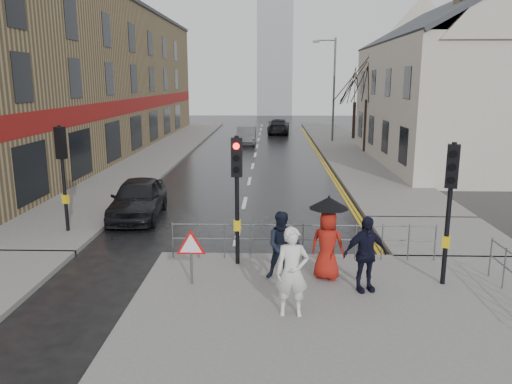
# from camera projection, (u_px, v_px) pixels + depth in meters

# --- Properties ---
(ground) EXTENTS (120.00, 120.00, 0.00)m
(ground) POSITION_uv_depth(u_px,v_px,m) (230.00, 271.00, 13.11)
(ground) COLOR black
(ground) RESTS_ON ground
(near_pavement) EXTENTS (10.00, 9.00, 0.14)m
(near_pavement) POSITION_uv_depth(u_px,v_px,m) (370.00, 337.00, 9.59)
(near_pavement) COLOR #605E5B
(near_pavement) RESTS_ON ground
(left_pavement) EXTENTS (4.00, 44.00, 0.14)m
(left_pavement) POSITION_uv_depth(u_px,v_px,m) (166.00, 149.00, 35.72)
(left_pavement) COLOR #605E5B
(left_pavement) RESTS_ON ground
(right_pavement) EXTENTS (4.00, 40.00, 0.14)m
(right_pavement) POSITION_uv_depth(u_px,v_px,m) (344.00, 147.00, 37.28)
(right_pavement) COLOR #605E5B
(right_pavement) RESTS_ON ground
(pavement_bridge_right) EXTENTS (4.00, 4.20, 0.14)m
(pavement_bridge_right) POSITION_uv_depth(u_px,v_px,m) (441.00, 236.00, 15.82)
(pavement_bridge_right) COLOR #605E5B
(pavement_bridge_right) RESTS_ON ground
(building_left_terrace) EXTENTS (8.00, 42.00, 10.00)m
(building_left_terrace) POSITION_uv_depth(u_px,v_px,m) (79.00, 79.00, 33.83)
(building_left_terrace) COLOR olive
(building_left_terrace) RESTS_ON ground
(building_right_cream) EXTENTS (9.00, 16.40, 10.10)m
(building_right_cream) POSITION_uv_depth(u_px,v_px,m) (458.00, 83.00, 29.26)
(building_right_cream) COLOR #BBB1A3
(building_right_cream) RESTS_ON ground
(church_tower) EXTENTS (5.00, 5.00, 18.00)m
(church_tower) POSITION_uv_depth(u_px,v_px,m) (275.00, 51.00, 71.57)
(church_tower) COLOR #989BA0
(church_tower) RESTS_ON ground
(traffic_signal_near_left) EXTENTS (0.28, 0.27, 3.40)m
(traffic_signal_near_left) POSITION_uv_depth(u_px,v_px,m) (237.00, 178.00, 12.75)
(traffic_signal_near_left) COLOR black
(traffic_signal_near_left) RESTS_ON near_pavement
(traffic_signal_near_right) EXTENTS (0.34, 0.33, 3.40)m
(traffic_signal_near_right) POSITION_uv_depth(u_px,v_px,m) (451.00, 189.00, 11.43)
(traffic_signal_near_right) COLOR black
(traffic_signal_near_right) RESTS_ON near_pavement
(traffic_signal_far_left) EXTENTS (0.34, 0.33, 3.40)m
(traffic_signal_far_left) POSITION_uv_depth(u_px,v_px,m) (62.00, 160.00, 15.66)
(traffic_signal_far_left) COLOR black
(traffic_signal_far_left) RESTS_ON left_pavement
(guard_railing_front) EXTENTS (7.14, 0.04, 1.00)m
(guard_railing_front) POSITION_uv_depth(u_px,v_px,m) (303.00, 234.00, 13.45)
(guard_railing_front) COLOR #595B5E
(guard_railing_front) RESTS_ON near_pavement
(warning_sign) EXTENTS (0.80, 0.07, 1.35)m
(warning_sign) POSITION_uv_depth(u_px,v_px,m) (191.00, 248.00, 11.73)
(warning_sign) COLOR #595B5E
(warning_sign) RESTS_ON near_pavement
(street_lamp) EXTENTS (1.83, 0.25, 8.00)m
(street_lamp) POSITION_uv_depth(u_px,v_px,m) (332.00, 83.00, 39.22)
(street_lamp) COLOR #595B5E
(street_lamp) RESTS_ON right_pavement
(tree_near) EXTENTS (2.40, 2.40, 6.58)m
(tree_near) POSITION_uv_depth(u_px,v_px,m) (368.00, 77.00, 33.22)
(tree_near) COLOR black
(tree_near) RESTS_ON right_pavement
(tree_far) EXTENTS (2.40, 2.40, 5.64)m
(tree_far) POSITION_uv_depth(u_px,v_px,m) (355.00, 86.00, 41.16)
(tree_far) COLOR black
(tree_far) RESTS_ON right_pavement
(pedestrian_a) EXTENTS (0.69, 0.46, 1.87)m
(pedestrian_a) POSITION_uv_depth(u_px,v_px,m) (292.00, 272.00, 10.16)
(pedestrian_a) COLOR silver
(pedestrian_a) RESTS_ON near_pavement
(pedestrian_b) EXTENTS (0.84, 0.66, 1.68)m
(pedestrian_b) POSITION_uv_depth(u_px,v_px,m) (283.00, 245.00, 12.10)
(pedestrian_b) COLOR black
(pedestrian_b) RESTS_ON near_pavement
(pedestrian_with_umbrella) EXTENTS (0.98, 0.96, 2.05)m
(pedestrian_with_umbrella) POSITION_uv_depth(u_px,v_px,m) (328.00, 235.00, 12.02)
(pedestrian_with_umbrella) COLOR #A21C12
(pedestrian_with_umbrella) RESTS_ON near_pavement
(pedestrian_d) EXTENTS (1.11, 0.69, 1.77)m
(pedestrian_d) POSITION_uv_depth(u_px,v_px,m) (365.00, 254.00, 11.37)
(pedestrian_d) COLOR black
(pedestrian_d) RESTS_ON near_pavement
(car_parked) EXTENTS (1.96, 4.32, 1.44)m
(car_parked) POSITION_uv_depth(u_px,v_px,m) (138.00, 198.00, 18.07)
(car_parked) COLOR black
(car_parked) RESTS_ON ground
(car_mid) EXTENTS (1.49, 4.15, 1.36)m
(car_mid) POSITION_uv_depth(u_px,v_px,m) (246.00, 136.00, 39.10)
(car_mid) COLOR #4B4D50
(car_mid) RESTS_ON ground
(car_far) EXTENTS (2.19, 4.92, 1.40)m
(car_far) POSITION_uv_depth(u_px,v_px,m) (279.00, 126.00, 46.76)
(car_far) COLOR black
(car_far) RESTS_ON ground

